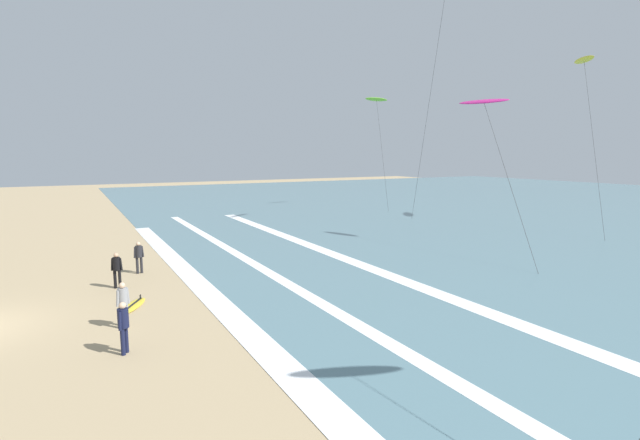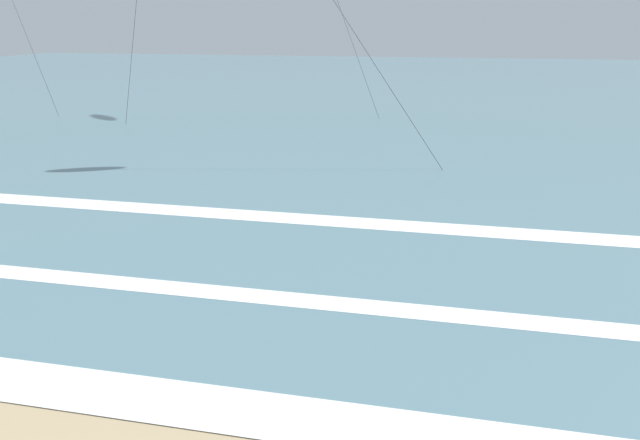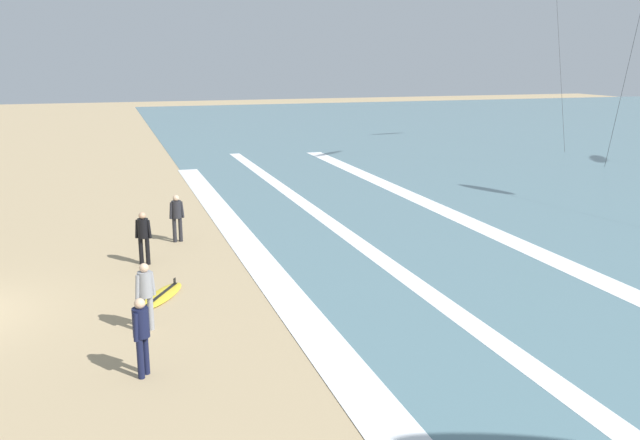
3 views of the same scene
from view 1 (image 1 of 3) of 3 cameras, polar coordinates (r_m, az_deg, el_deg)
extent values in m
cube|color=white|center=(21.54, -14.14, -8.08)|extent=(38.12, 1.04, 0.01)
cube|color=white|center=(23.07, -5.65, -6.78)|extent=(48.04, 0.64, 0.01)
cube|color=white|center=(25.39, 4.78, -5.38)|extent=(46.05, 0.93, 0.01)
cylinder|color=black|center=(22.67, -23.28, -6.65)|extent=(0.13, 0.13, 0.82)
cylinder|color=black|center=(22.73, -23.77, -6.64)|extent=(0.13, 0.13, 0.82)
cylinder|color=black|center=(22.54, -23.62, -4.93)|extent=(0.32, 0.32, 0.58)
cylinder|color=black|center=(22.49, -23.16, -4.99)|extent=(0.13, 0.16, 0.56)
cylinder|color=black|center=(22.60, -24.08, -4.98)|extent=(0.13, 0.16, 0.56)
sphere|color=tan|center=(22.46, -23.68, -3.97)|extent=(0.21, 0.21, 0.21)
cylinder|color=#232328|center=(25.01, -21.43, -5.21)|extent=(0.13, 0.13, 0.82)
cylinder|color=#232328|center=(25.06, -20.99, -5.16)|extent=(0.13, 0.13, 0.82)
cylinder|color=#232328|center=(24.89, -21.29, -3.61)|extent=(0.32, 0.32, 0.58)
cylinder|color=#232328|center=(24.84, -21.70, -3.71)|extent=(0.11, 0.15, 0.56)
cylinder|color=#232328|center=(24.94, -20.88, -3.62)|extent=(0.11, 0.15, 0.56)
sphere|color=#DBB28E|center=(24.81, -21.34, -2.74)|extent=(0.21, 0.21, 0.21)
cylinder|color=#141938|center=(15.41, -22.96, -13.57)|extent=(0.13, 0.13, 0.82)
cylinder|color=#141938|center=(15.57, -22.62, -13.31)|extent=(0.13, 0.13, 0.82)
cylinder|color=#141938|center=(15.25, -22.94, -10.99)|extent=(0.32, 0.32, 0.58)
cylinder|color=#141938|center=(15.11, -23.26, -11.29)|extent=(0.16, 0.15, 0.56)
cylinder|color=#141938|center=(15.42, -22.61, -10.86)|extent=(0.16, 0.15, 0.56)
sphere|color=#DBB28E|center=(15.14, -23.02, -9.61)|extent=(0.21, 0.21, 0.21)
cylinder|color=gray|center=(17.70, -22.57, -10.70)|extent=(0.13, 0.13, 0.82)
cylinder|color=gray|center=(17.61, -23.13, -10.84)|extent=(0.13, 0.13, 0.82)
cylinder|color=gray|center=(17.45, -22.98, -8.59)|extent=(0.32, 0.32, 0.58)
cylinder|color=gray|center=(17.55, -22.44, -8.55)|extent=(0.14, 0.16, 0.56)
cylinder|color=gray|center=(17.37, -23.50, -8.79)|extent=(0.14, 0.16, 0.56)
sphere|color=#DBB28E|center=(17.35, -23.05, -7.37)|extent=(0.21, 0.21, 0.21)
ellipsoid|color=yellow|center=(19.86, -21.98, -9.73)|extent=(2.13, 1.55, 0.09)
cube|color=black|center=(19.85, -21.99, -9.60)|extent=(1.61, 0.96, 0.01)
cube|color=black|center=(20.55, -21.11, -8.73)|extent=(0.11, 0.07, 0.16)
ellipsoid|color=yellow|center=(45.78, 29.56, 16.67)|extent=(3.09, 2.43, 0.43)
cylinder|color=#333333|center=(41.05, 30.44, 8.19)|extent=(6.28, 5.80, 13.54)
ellipsoid|color=#70C628|center=(52.43, 6.91, 14.43)|extent=(1.28, 3.28, 0.43)
cylinder|color=#333333|center=(50.33, 7.63, 7.99)|extent=(3.77, 0.91, 11.73)
ellipsoid|color=#CC2384|center=(32.10, 19.36, 13.51)|extent=(3.25, 1.96, 0.43)
cylinder|color=#333333|center=(28.46, 21.97, 4.85)|extent=(7.02, 3.22, 9.21)
cylinder|color=#333333|center=(40.70, 12.95, 12.23)|extent=(5.24, 1.71, 17.96)
camera|label=2|loc=(15.71, -33.65, 6.20)|focal=29.51mm
camera|label=3|loc=(1.92, -5.22, 11.64)|focal=38.30mm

